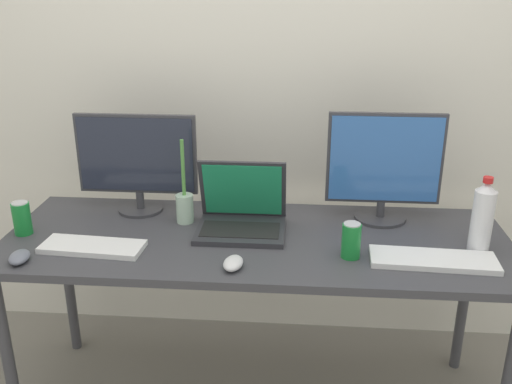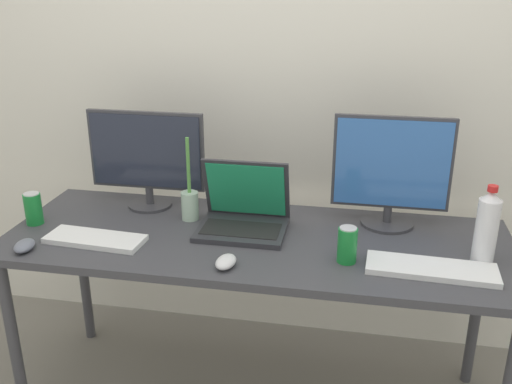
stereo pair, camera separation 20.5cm
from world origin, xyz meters
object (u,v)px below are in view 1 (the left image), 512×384
at_px(monitor_left, 137,160).
at_px(soda_can_near_keyboard, 22,218).
at_px(keyboard_aux, 93,247).
at_px(soda_can_by_laptop, 351,240).
at_px(bamboo_vase, 185,205).
at_px(monitor_center, 384,166).
at_px(keyboard_main, 433,260).
at_px(mouse_by_laptop, 233,263).
at_px(mouse_by_keyboard, 19,257).
at_px(water_bottle, 482,218).
at_px(laptop_silver, 242,214).
at_px(work_desk, 256,252).

relative_size(monitor_left, soda_can_near_keyboard, 3.83).
bearing_deg(keyboard_aux, soda_can_by_laptop, 5.04).
distance_m(soda_can_near_keyboard, bamboo_vase, 0.60).
relative_size(monitor_center, keyboard_main, 1.05).
xyz_separation_m(keyboard_main, mouse_by_laptop, (-0.67, -0.09, 0.01)).
distance_m(mouse_by_keyboard, bamboo_vase, 0.62).
xyz_separation_m(mouse_by_laptop, soda_can_near_keyboard, (-0.82, 0.21, 0.04)).
height_order(mouse_by_laptop, soda_can_by_laptop, soda_can_by_laptop).
xyz_separation_m(keyboard_aux, water_bottle, (1.36, 0.10, 0.12)).
height_order(mouse_by_keyboard, water_bottle, water_bottle).
bearing_deg(mouse_by_keyboard, laptop_silver, 14.02).
relative_size(work_desk, monitor_center, 4.23).
height_order(soda_can_by_laptop, bamboo_vase, bamboo_vase).
bearing_deg(soda_can_by_laptop, bamboo_vase, 158.28).
bearing_deg(monitor_center, soda_can_by_laptop, -112.71).
bearing_deg(monitor_center, mouse_by_laptop, -139.84).
distance_m(keyboard_main, soda_can_near_keyboard, 1.49).
height_order(work_desk, monitor_center, monitor_center).
distance_m(monitor_center, bamboo_vase, 0.79).
bearing_deg(water_bottle, soda_can_by_laptop, -169.91).
bearing_deg(monitor_left, laptop_silver, -18.91).
bearing_deg(keyboard_aux, keyboard_main, 3.90).
distance_m(mouse_by_keyboard, mouse_by_laptop, 0.73).
xyz_separation_m(work_desk, monitor_center, (0.48, 0.21, 0.28)).
relative_size(mouse_by_keyboard, water_bottle, 0.37).
bearing_deg(keyboard_aux, mouse_by_laptop, -6.63).
height_order(keyboard_main, soda_can_near_keyboard, soda_can_near_keyboard).
height_order(work_desk, keyboard_aux, keyboard_aux).
bearing_deg(monitor_left, keyboard_main, -18.26).
xyz_separation_m(monitor_center, keyboard_main, (0.13, -0.36, -0.21)).
height_order(monitor_left, soda_can_by_laptop, monitor_left).
bearing_deg(mouse_by_laptop, work_desk, 83.92).
distance_m(water_bottle, soda_can_near_keyboard, 1.66).
height_order(work_desk, bamboo_vase, bamboo_vase).
xyz_separation_m(monitor_center, bamboo_vase, (-0.77, -0.09, -0.15)).
height_order(soda_can_near_keyboard, bamboo_vase, bamboo_vase).
xyz_separation_m(monitor_center, soda_can_by_laptop, (-0.14, -0.34, -0.16)).
bearing_deg(keyboard_aux, water_bottle, 8.09).
height_order(work_desk, water_bottle, water_bottle).
bearing_deg(laptop_silver, water_bottle, -7.92).
xyz_separation_m(mouse_by_laptop, water_bottle, (0.84, 0.19, 0.11)).
relative_size(monitor_left, soda_can_by_laptop, 3.83).
xyz_separation_m(work_desk, laptop_silver, (-0.06, 0.07, 0.12)).
xyz_separation_m(work_desk, soda_can_near_keyboard, (-0.87, -0.04, 0.12)).
relative_size(monitor_left, bamboo_vase, 1.44).
bearing_deg(water_bottle, mouse_by_keyboard, -172.52).
xyz_separation_m(mouse_by_keyboard, soda_can_near_keyboard, (-0.09, 0.22, 0.05)).
height_order(laptop_silver, keyboard_main, laptop_silver).
height_order(monitor_left, bamboo_vase, monitor_left).
bearing_deg(water_bottle, work_desk, 176.40).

